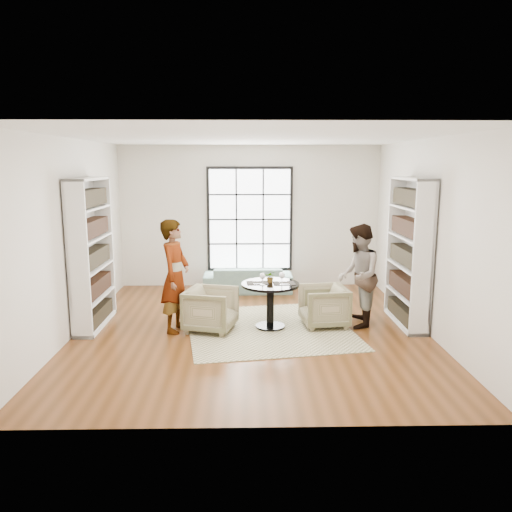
{
  "coord_description": "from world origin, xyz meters",
  "views": [
    {
      "loc": [
        -0.09,
        -7.62,
        2.61
      ],
      "look_at": [
        0.08,
        0.4,
        1.13
      ],
      "focal_mm": 35.0,
      "sensor_mm": 36.0,
      "label": 1
    }
  ],
  "objects_px": {
    "armchair_right": "(324,306)",
    "person_right": "(359,276)",
    "flower_centerpiece": "(271,277)",
    "person_left": "(175,276)",
    "armchair_left": "(211,309)",
    "wine_glass_right": "(282,276)",
    "sofa": "(248,279)",
    "pedestal_table": "(270,296)",
    "wine_glass_left": "(262,276)"
  },
  "relations": [
    {
      "from": "person_left",
      "to": "flower_centerpiece",
      "type": "relative_size",
      "value": 9.46
    },
    {
      "from": "armchair_left",
      "to": "pedestal_table",
      "type": "bearing_deg",
      "value": -68.89
    },
    {
      "from": "armchair_left",
      "to": "wine_glass_left",
      "type": "distance_m",
      "value": 0.97
    },
    {
      "from": "armchair_left",
      "to": "person_right",
      "type": "height_order",
      "value": "person_right"
    },
    {
      "from": "armchair_left",
      "to": "armchair_right",
      "type": "relative_size",
      "value": 1.03
    },
    {
      "from": "sofa",
      "to": "wine_glass_left",
      "type": "distance_m",
      "value": 2.55
    },
    {
      "from": "wine_glass_left",
      "to": "flower_centerpiece",
      "type": "height_order",
      "value": "wine_glass_left"
    },
    {
      "from": "sofa",
      "to": "person_right",
      "type": "bearing_deg",
      "value": 127.67
    },
    {
      "from": "person_right",
      "to": "pedestal_table",
      "type": "bearing_deg",
      "value": -75.65
    },
    {
      "from": "pedestal_table",
      "to": "armchair_right",
      "type": "bearing_deg",
      "value": 5.32
    },
    {
      "from": "armchair_right",
      "to": "flower_centerpiece",
      "type": "height_order",
      "value": "flower_centerpiece"
    },
    {
      "from": "flower_centerpiece",
      "to": "pedestal_table",
      "type": "bearing_deg",
      "value": -96.14
    },
    {
      "from": "sofa",
      "to": "person_right",
      "type": "height_order",
      "value": "person_right"
    },
    {
      "from": "pedestal_table",
      "to": "person_right",
      "type": "height_order",
      "value": "person_right"
    },
    {
      "from": "armchair_left",
      "to": "flower_centerpiece",
      "type": "xyz_separation_m",
      "value": [
        0.95,
        0.15,
        0.49
      ]
    },
    {
      "from": "person_left",
      "to": "flower_centerpiece",
      "type": "bearing_deg",
      "value": -71.06
    },
    {
      "from": "pedestal_table",
      "to": "person_left",
      "type": "height_order",
      "value": "person_left"
    },
    {
      "from": "sofa",
      "to": "armchair_right",
      "type": "xyz_separation_m",
      "value": [
        1.23,
        -2.26,
        0.07
      ]
    },
    {
      "from": "person_right",
      "to": "flower_centerpiece",
      "type": "xyz_separation_m",
      "value": [
        -1.42,
        -0.03,
        -0.0
      ]
    },
    {
      "from": "person_left",
      "to": "wine_glass_left",
      "type": "height_order",
      "value": "person_left"
    },
    {
      "from": "sofa",
      "to": "wine_glass_right",
      "type": "relative_size",
      "value": 8.76
    },
    {
      "from": "sofa",
      "to": "person_right",
      "type": "relative_size",
      "value": 1.08
    },
    {
      "from": "sofa",
      "to": "flower_centerpiece",
      "type": "bearing_deg",
      "value": 98.27
    },
    {
      "from": "armchair_right",
      "to": "person_right",
      "type": "bearing_deg",
      "value": 83.65
    },
    {
      "from": "flower_centerpiece",
      "to": "person_left",
      "type": "bearing_deg",
      "value": -174.26
    },
    {
      "from": "sofa",
      "to": "pedestal_table",
      "type": "bearing_deg",
      "value": 97.98
    },
    {
      "from": "person_left",
      "to": "wine_glass_right",
      "type": "distance_m",
      "value": 1.67
    },
    {
      "from": "person_right",
      "to": "wine_glass_right",
      "type": "distance_m",
      "value": 1.27
    },
    {
      "from": "pedestal_table",
      "to": "sofa",
      "type": "bearing_deg",
      "value": 98.48
    },
    {
      "from": "armchair_right",
      "to": "wine_glass_left",
      "type": "xyz_separation_m",
      "value": [
        -1.01,
        -0.21,
        0.55
      ]
    },
    {
      "from": "pedestal_table",
      "to": "armchair_left",
      "type": "xyz_separation_m",
      "value": [
        -0.95,
        -0.1,
        -0.19
      ]
    },
    {
      "from": "armchair_left",
      "to": "wine_glass_right",
      "type": "xyz_separation_m",
      "value": [
        1.12,
        -0.01,
        0.54
      ]
    },
    {
      "from": "pedestal_table",
      "to": "person_left",
      "type": "xyz_separation_m",
      "value": [
        -1.5,
        -0.1,
        0.35
      ]
    },
    {
      "from": "pedestal_table",
      "to": "armchair_right",
      "type": "xyz_separation_m",
      "value": [
        0.88,
        0.08,
        -0.2
      ]
    },
    {
      "from": "wine_glass_right",
      "to": "armchair_right",
      "type": "bearing_deg",
      "value": 15.59
    },
    {
      "from": "wine_glass_right",
      "to": "sofa",
      "type": "bearing_deg",
      "value": 102.06
    },
    {
      "from": "armchair_left",
      "to": "wine_glass_right",
      "type": "bearing_deg",
      "value": -75.69
    },
    {
      "from": "person_left",
      "to": "flower_centerpiece",
      "type": "distance_m",
      "value": 1.51
    },
    {
      "from": "armchair_left",
      "to": "armchair_right",
      "type": "height_order",
      "value": "armchair_left"
    },
    {
      "from": "armchair_right",
      "to": "wine_glass_right",
      "type": "bearing_deg",
      "value": -80.76
    },
    {
      "from": "flower_centerpiece",
      "to": "person_right",
      "type": "bearing_deg",
      "value": 1.4
    },
    {
      "from": "armchair_left",
      "to": "person_left",
      "type": "relative_size",
      "value": 0.42
    },
    {
      "from": "armchair_left",
      "to": "person_right",
      "type": "bearing_deg",
      "value": -70.69
    },
    {
      "from": "person_right",
      "to": "armchair_left",
      "type": "bearing_deg",
      "value": -74.46
    },
    {
      "from": "pedestal_table",
      "to": "wine_glass_right",
      "type": "distance_m",
      "value": 0.41
    },
    {
      "from": "armchair_right",
      "to": "person_right",
      "type": "height_order",
      "value": "person_right"
    },
    {
      "from": "sofa",
      "to": "flower_centerpiece",
      "type": "distance_m",
      "value": 2.39
    },
    {
      "from": "person_right",
      "to": "wine_glass_right",
      "type": "xyz_separation_m",
      "value": [
        -1.25,
        -0.2,
        0.05
      ]
    },
    {
      "from": "armchair_right",
      "to": "flower_centerpiece",
      "type": "distance_m",
      "value": 1.01
    },
    {
      "from": "person_left",
      "to": "armchair_right",
      "type": "bearing_deg",
      "value": -72.33
    }
  ]
}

